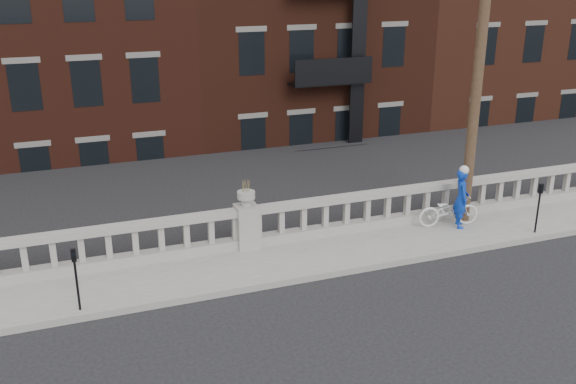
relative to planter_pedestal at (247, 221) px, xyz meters
name	(u,v)px	position (x,y,z in m)	size (l,w,h in m)	color
ground	(306,331)	(0.00, -3.95, -0.83)	(120.00, 120.00, 0.00)	black
sidewalk	(259,265)	(0.00, -0.95, -0.76)	(32.00, 2.20, 0.15)	gray
balustrade	(247,228)	(0.00, 0.00, -0.19)	(28.00, 0.34, 1.03)	gray
planter_pedestal	(247,221)	(0.00, 0.00, 0.00)	(0.55, 0.55, 1.76)	gray
lower_level	(147,53)	(0.56, 19.09, 1.80)	(80.00, 44.00, 20.80)	#605E59
utility_pole	(482,32)	(6.20, -0.35, 4.41)	(1.60, 0.28, 10.00)	#422D1E
parking_meter_b	(76,273)	(-4.15, -1.80, 0.17)	(0.10, 0.09, 1.36)	black
parking_meter_c	(539,202)	(7.42, -1.80, 0.17)	(0.10, 0.09, 1.36)	black
bicycle	(449,210)	(5.52, -0.58, -0.24)	(0.59, 1.68, 0.88)	silver
cyclist	(461,198)	(5.77, -0.74, 0.13)	(0.59, 0.39, 1.62)	#0B33B2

